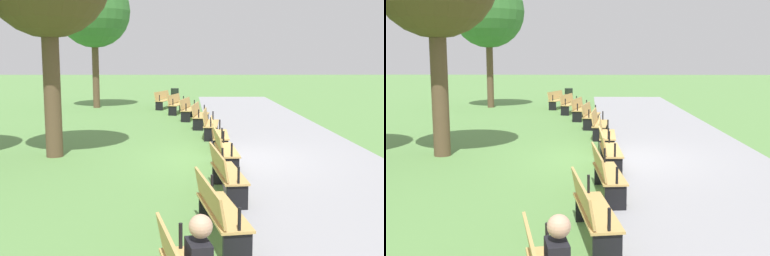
# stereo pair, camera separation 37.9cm
# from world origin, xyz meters

# --- Properties ---
(ground_plane) EXTENTS (120.00, 120.00, 0.00)m
(ground_plane) POSITION_xyz_m (0.00, 0.00, 0.00)
(ground_plane) COLOR #5B8C47
(path_paving) EXTENTS (38.93, 4.37, 0.01)m
(path_paving) POSITION_xyz_m (0.00, 1.97, 0.00)
(path_paving) COLOR #939399
(path_paving) RESTS_ON ground
(bench_0) EXTENTS (1.86, 1.04, 0.89)m
(bench_0) POSITION_xyz_m (-12.13, -2.13, 0.47)
(bench_0) COLOR tan
(bench_0) RESTS_ON ground
(bench_1) EXTENTS (1.86, 0.95, 0.89)m
(bench_1) POSITION_xyz_m (-9.99, -1.45, 0.47)
(bench_1) COLOR tan
(bench_1) RESTS_ON ground
(bench_2) EXTENTS (1.86, 0.85, 0.89)m
(bench_2) POSITION_xyz_m (-7.81, -0.91, 0.47)
(bench_2) COLOR tan
(bench_2) RESTS_ON ground
(bench_3) EXTENTS (1.85, 0.74, 0.89)m
(bench_3) POSITION_xyz_m (-5.60, -0.50, 0.47)
(bench_3) COLOR tan
(bench_3) RESTS_ON ground
(bench_4) EXTENTS (1.84, 0.64, 0.89)m
(bench_4) POSITION_xyz_m (-3.37, -0.22, 0.47)
(bench_4) COLOR tan
(bench_4) RESTS_ON ground
(bench_5) EXTENTS (1.82, 0.53, 0.89)m
(bench_5) POSITION_xyz_m (-1.12, -0.09, 0.47)
(bench_5) COLOR tan
(bench_5) RESTS_ON ground
(bench_6) EXTENTS (1.82, 0.53, 0.89)m
(bench_6) POSITION_xyz_m (1.12, -0.09, 0.47)
(bench_6) COLOR tan
(bench_6) RESTS_ON ground
(bench_7) EXTENTS (1.84, 0.64, 0.89)m
(bench_7) POSITION_xyz_m (3.37, -0.22, 0.47)
(bench_7) COLOR tan
(bench_7) RESTS_ON ground
(bench_8) EXTENTS (1.85, 0.74, 0.89)m
(bench_8) POSITION_xyz_m (5.60, -0.50, 0.47)
(bench_8) COLOR tan
(bench_8) RESTS_ON ground
(tree_1) EXTENTS (3.68, 3.68, 6.76)m
(tree_1) POSITION_xyz_m (-12.66, -5.68, 4.89)
(tree_1) COLOR brown
(tree_1) RESTS_ON ground
(trash_bin) EXTENTS (0.43, 0.43, 0.93)m
(trash_bin) POSITION_xyz_m (-13.70, -1.64, 0.47)
(trash_bin) COLOR black
(trash_bin) RESTS_ON ground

